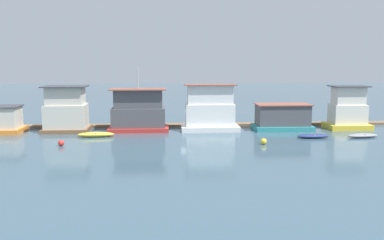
{
  "coord_description": "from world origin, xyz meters",
  "views": [
    {
      "loc": [
        -3.18,
        -50.27,
        8.51
      ],
      "look_at": [
        0.0,
        -1.0,
        1.4
      ],
      "focal_mm": 40.0,
      "sensor_mm": 36.0,
      "label": 1
    }
  ],
  "objects_px": {
    "houseboat_teal": "(282,117)",
    "houseboat_yellow": "(348,110)",
    "houseboat_red": "(139,112)",
    "dinghy_navy": "(313,136)",
    "buoy_red": "(61,143)",
    "dinghy_grey": "(363,136)",
    "buoy_yellow": "(264,141)",
    "houseboat_white": "(210,111)",
    "houseboat_brown": "(66,111)",
    "dinghy_yellow": "(96,134)",
    "mooring_post_centre": "(215,119)"
  },
  "relations": [
    {
      "from": "houseboat_teal",
      "to": "buoy_yellow",
      "type": "relative_size",
      "value": 11.39
    },
    {
      "from": "houseboat_teal",
      "to": "buoy_yellow",
      "type": "xyz_separation_m",
      "value": [
        -4.31,
        -8.76,
        -1.18
      ]
    },
    {
      "from": "houseboat_teal",
      "to": "dinghy_yellow",
      "type": "xyz_separation_m",
      "value": [
        -21.71,
        -3.45,
        -1.22
      ]
    },
    {
      "from": "buoy_yellow",
      "to": "dinghy_navy",
      "type": "bearing_deg",
      "value": 26.91
    },
    {
      "from": "houseboat_brown",
      "to": "houseboat_white",
      "type": "distance_m",
      "value": 16.92
    },
    {
      "from": "mooring_post_centre",
      "to": "buoy_red",
      "type": "relative_size",
      "value": 3.45
    },
    {
      "from": "dinghy_grey",
      "to": "buoy_yellow",
      "type": "distance_m",
      "value": 11.99
    },
    {
      "from": "houseboat_red",
      "to": "buoy_yellow",
      "type": "relative_size",
      "value": 12.47
    },
    {
      "from": "dinghy_yellow",
      "to": "dinghy_navy",
      "type": "xyz_separation_m",
      "value": [
        23.55,
        -2.19,
        -0.04
      ]
    },
    {
      "from": "houseboat_red",
      "to": "dinghy_yellow",
      "type": "bearing_deg",
      "value": -140.15
    },
    {
      "from": "houseboat_red",
      "to": "mooring_post_centre",
      "type": "relative_size",
      "value": 3.81
    },
    {
      "from": "houseboat_brown",
      "to": "dinghy_grey",
      "type": "height_order",
      "value": "houseboat_brown"
    },
    {
      "from": "houseboat_yellow",
      "to": "buoy_red",
      "type": "bearing_deg",
      "value": -165.46
    },
    {
      "from": "houseboat_yellow",
      "to": "buoy_red",
      "type": "xyz_separation_m",
      "value": [
        -32.49,
        -8.43,
        -1.97
      ]
    },
    {
      "from": "mooring_post_centre",
      "to": "buoy_red",
      "type": "xyz_separation_m",
      "value": [
        -16.46,
        -10.68,
        -0.71
      ]
    },
    {
      "from": "buoy_red",
      "to": "buoy_yellow",
      "type": "distance_m",
      "value": 20.07
    },
    {
      "from": "dinghy_navy",
      "to": "dinghy_grey",
      "type": "xyz_separation_m",
      "value": [
        5.46,
        -0.1,
        -0.0
      ]
    },
    {
      "from": "houseboat_brown",
      "to": "mooring_post_centre",
      "type": "xyz_separation_m",
      "value": [
        17.81,
        2.1,
        -1.47
      ]
    },
    {
      "from": "houseboat_white",
      "to": "dinghy_grey",
      "type": "bearing_deg",
      "value": -19.07
    },
    {
      "from": "houseboat_teal",
      "to": "houseboat_yellow",
      "type": "relative_size",
      "value": 1.32
    },
    {
      "from": "houseboat_teal",
      "to": "houseboat_white",
      "type": "bearing_deg",
      "value": -178.89
    },
    {
      "from": "houseboat_red",
      "to": "dinghy_navy",
      "type": "bearing_deg",
      "value": -17.17
    },
    {
      "from": "houseboat_white",
      "to": "dinghy_navy",
      "type": "bearing_deg",
      "value": -27.2
    },
    {
      "from": "houseboat_red",
      "to": "buoy_yellow",
      "type": "height_order",
      "value": "houseboat_red"
    },
    {
      "from": "houseboat_red",
      "to": "dinghy_grey",
      "type": "relative_size",
      "value": 2.09
    },
    {
      "from": "houseboat_red",
      "to": "mooring_post_centre",
      "type": "height_order",
      "value": "houseboat_red"
    },
    {
      "from": "houseboat_red",
      "to": "houseboat_teal",
      "type": "bearing_deg",
      "value": -0.88
    },
    {
      "from": "houseboat_red",
      "to": "buoy_red",
      "type": "relative_size",
      "value": 13.12
    },
    {
      "from": "buoy_red",
      "to": "houseboat_teal",
      "type": "bearing_deg",
      "value": 18.63
    },
    {
      "from": "mooring_post_centre",
      "to": "dinghy_navy",
      "type": "bearing_deg",
      "value": -39.76
    },
    {
      "from": "houseboat_brown",
      "to": "houseboat_white",
      "type": "xyz_separation_m",
      "value": [
        16.92,
        -0.54,
        -0.06
      ]
    },
    {
      "from": "houseboat_yellow",
      "to": "buoy_red",
      "type": "distance_m",
      "value": 33.62
    },
    {
      "from": "houseboat_brown",
      "to": "houseboat_yellow",
      "type": "distance_m",
      "value": 33.84
    },
    {
      "from": "houseboat_white",
      "to": "houseboat_yellow",
      "type": "distance_m",
      "value": 16.93
    },
    {
      "from": "dinghy_grey",
      "to": "mooring_post_centre",
      "type": "height_order",
      "value": "mooring_post_centre"
    },
    {
      "from": "houseboat_brown",
      "to": "dinghy_grey",
      "type": "bearing_deg",
      "value": -10.48
    },
    {
      "from": "houseboat_brown",
      "to": "houseboat_teal",
      "type": "distance_m",
      "value": 25.74
    },
    {
      "from": "dinghy_grey",
      "to": "buoy_red",
      "type": "relative_size",
      "value": 6.29
    },
    {
      "from": "houseboat_red",
      "to": "dinghy_yellow",
      "type": "distance_m",
      "value": 6.12
    },
    {
      "from": "dinghy_navy",
      "to": "buoy_red",
      "type": "xyz_separation_m",
      "value": [
        -26.21,
        -2.57,
        0.06
      ]
    },
    {
      "from": "dinghy_grey",
      "to": "buoy_yellow",
      "type": "bearing_deg",
      "value": -165.39
    },
    {
      "from": "dinghy_navy",
      "to": "mooring_post_centre",
      "type": "relative_size",
      "value": 1.82
    },
    {
      "from": "houseboat_brown",
      "to": "mooring_post_centre",
      "type": "relative_size",
      "value": 2.69
    },
    {
      "from": "houseboat_red",
      "to": "buoy_yellow",
      "type": "distance_m",
      "value": 15.91
    },
    {
      "from": "dinghy_yellow",
      "to": "buoy_yellow",
      "type": "relative_size",
      "value": 6.62
    },
    {
      "from": "dinghy_navy",
      "to": "houseboat_white",
      "type": "bearing_deg",
      "value": 152.8
    },
    {
      "from": "houseboat_white",
      "to": "mooring_post_centre",
      "type": "height_order",
      "value": "houseboat_white"
    },
    {
      "from": "houseboat_red",
      "to": "dinghy_navy",
      "type": "xyz_separation_m",
      "value": [
        19.11,
        -5.9,
        -2.01
      ]
    },
    {
      "from": "houseboat_white",
      "to": "mooring_post_centre",
      "type": "xyz_separation_m",
      "value": [
        0.9,
        2.64,
        -1.41
      ]
    },
    {
      "from": "dinghy_yellow",
      "to": "houseboat_red",
      "type": "bearing_deg",
      "value": 39.85
    }
  ]
}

